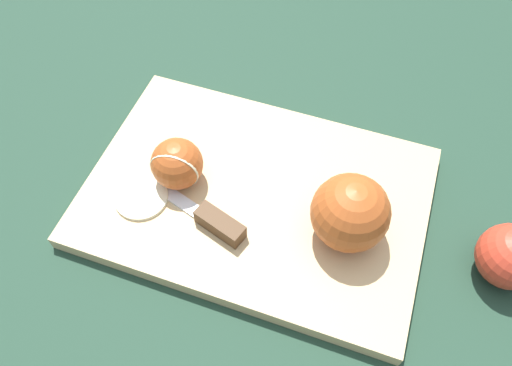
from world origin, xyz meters
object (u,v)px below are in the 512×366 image
apple_half_left (350,213)px  apple_whole (510,256)px  apple_half_right (176,167)px  knife (213,220)px

apple_half_left → apple_whole: apple_half_left is taller
apple_half_left → apple_half_right: bearing=70.9°
apple_whole → apple_half_left: bearing=-0.6°
apple_half_left → apple_whole: bearing=-102.2°
apple_half_right → knife: (-0.06, 0.05, -0.02)m
apple_half_left → knife: (0.16, 0.02, -0.04)m
apple_half_left → knife: size_ratio=0.58×
apple_half_left → knife: 0.16m
apple_whole → knife: bearing=3.3°
knife → apple_whole: apple_whole is taller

